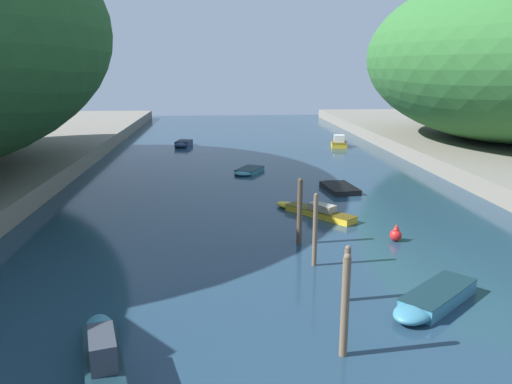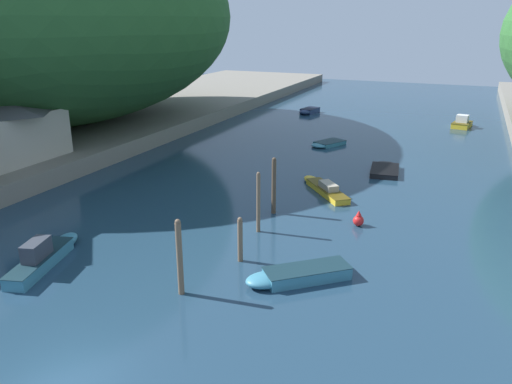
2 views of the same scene
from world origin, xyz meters
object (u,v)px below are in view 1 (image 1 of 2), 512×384
boat_mid_channel (337,187)px  boat_red_skiff (103,354)px  boat_small_dinghy (339,143)px  boat_white_cruiser (431,301)px  boat_open_rowboat (183,144)px  channel_buoy_near (396,234)px  boat_cabin_cruiser (313,210)px  boat_yellow_tender (248,171)px

boat_mid_channel → boat_red_skiff: size_ratio=0.80×
boat_mid_channel → boat_small_dinghy: (5.42, 22.12, 0.25)m
boat_white_cruiser → boat_small_dinghy: (6.37, 42.72, 0.13)m
boat_open_rowboat → channel_buoy_near: 38.67m
boat_white_cruiser → boat_small_dinghy: bearing=-48.8°
boat_cabin_cruiser → channel_buoy_near: (3.76, -5.53, 0.11)m
boat_cabin_cruiser → boat_open_rowboat: bearing=69.3°
boat_white_cruiser → boat_red_skiff: boat_red_skiff is taller
boat_cabin_cruiser → boat_yellow_tender: size_ratio=1.36×
boat_mid_channel → boat_white_cruiser: size_ratio=1.01×
boat_white_cruiser → boat_open_rowboat: (-13.04, 43.96, 0.02)m
boat_open_rowboat → boat_red_skiff: bearing=102.0°
boat_mid_channel → boat_cabin_cruiser: bearing=-122.5°
boat_yellow_tender → boat_open_rowboat: bearing=-39.7°
boat_yellow_tender → channel_buoy_near: bearing=137.9°
boat_white_cruiser → boat_open_rowboat: size_ratio=1.31×
boat_yellow_tender → boat_small_dinghy: boat_small_dinghy is taller
boat_open_rowboat → boat_red_skiff: (0.49, -47.22, 0.14)m
boat_yellow_tender → boat_small_dinghy: size_ratio=1.00×
boat_small_dinghy → boat_red_skiff: (-18.92, -45.97, 0.03)m
boat_mid_channel → boat_cabin_cruiser: (-3.34, -6.99, 0.09)m
boat_mid_channel → boat_open_rowboat: size_ratio=1.33×
boat_yellow_tender → channel_buoy_near: channel_buoy_near is taller
boat_mid_channel → boat_white_cruiser: boat_white_cruiser is taller
boat_small_dinghy → boat_red_skiff: boat_red_skiff is taller
boat_mid_channel → boat_yellow_tender: bearing=128.5°
boat_white_cruiser → boat_yellow_tender: bearing=-28.1°
boat_cabin_cruiser → boat_white_cruiser: bearing=-120.1°
boat_yellow_tender → boat_open_rowboat: (-7.11, 16.59, 0.14)m
boat_open_rowboat → boat_red_skiff: boat_red_skiff is taller
boat_cabin_cruiser → boat_red_skiff: 19.69m
boat_white_cruiser → channel_buoy_near: bearing=-50.0°
boat_cabin_cruiser → boat_mid_channel: bearing=24.4°
boat_mid_channel → boat_white_cruiser: 20.62m
boat_mid_channel → boat_open_rowboat: (-13.99, 23.37, 0.14)m
boat_yellow_tender → boat_small_dinghy: bearing=-101.6°
channel_buoy_near → boat_white_cruiser: bearing=-99.7°
boat_mid_channel → boat_white_cruiser: bearing=-99.6°
boat_yellow_tender → boat_white_cruiser: bearing=129.4°
boat_white_cruiser → boat_small_dinghy: boat_small_dinghy is taller
boat_white_cruiser → boat_mid_channel: bearing=-43.0°
boat_small_dinghy → channel_buoy_near: 35.00m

